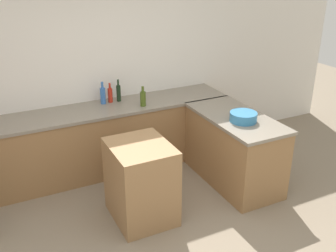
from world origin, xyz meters
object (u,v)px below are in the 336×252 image
(olive_oil_bottle, at_px, (143,98))
(hot_sauce_bottle, at_px, (110,95))
(water_bottle_blue, at_px, (103,95))
(island_table, at_px, (141,182))
(wine_bottle_dark, at_px, (119,93))
(mixing_bowl, at_px, (243,117))

(olive_oil_bottle, bearing_deg, hot_sauce_bottle, 135.60)
(olive_oil_bottle, bearing_deg, water_bottle_blue, 144.33)
(island_table, height_order, hot_sauce_bottle, hot_sauce_bottle)
(island_table, height_order, wine_bottle_dark, wine_bottle_dark)
(island_table, distance_m, wine_bottle_dark, 1.49)
(olive_oil_bottle, relative_size, hot_sauce_bottle, 1.00)
(wine_bottle_dark, relative_size, hot_sauce_bottle, 1.14)
(island_table, height_order, water_bottle_blue, water_bottle_blue)
(hot_sauce_bottle, bearing_deg, wine_bottle_dark, -5.19)
(mixing_bowl, distance_m, wine_bottle_dark, 1.71)
(olive_oil_bottle, bearing_deg, mixing_bowl, -49.57)
(mixing_bowl, relative_size, olive_oil_bottle, 1.22)
(island_table, distance_m, olive_oil_bottle, 1.27)
(mixing_bowl, height_order, hot_sauce_bottle, hot_sauce_bottle)
(mixing_bowl, relative_size, wine_bottle_dark, 1.08)
(mixing_bowl, bearing_deg, water_bottle_blue, 134.45)
(wine_bottle_dark, relative_size, water_bottle_blue, 1.00)
(wine_bottle_dark, bearing_deg, mixing_bowl, -50.88)
(wine_bottle_dark, distance_m, hot_sauce_bottle, 0.12)
(mixing_bowl, distance_m, water_bottle_blue, 1.86)
(water_bottle_blue, height_order, olive_oil_bottle, water_bottle_blue)
(wine_bottle_dark, xyz_separation_m, water_bottle_blue, (-0.22, -0.00, -0.00))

